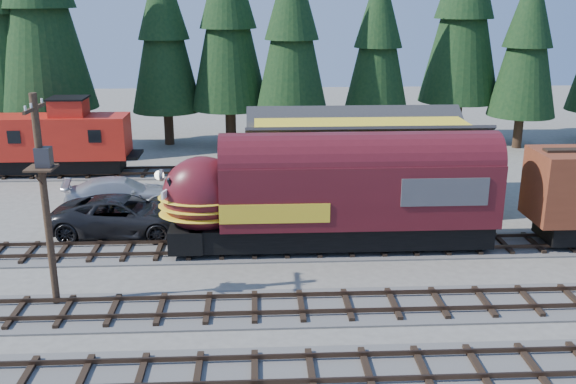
{
  "coord_description": "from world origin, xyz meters",
  "views": [
    {
      "loc": [
        -5.83,
        -24.31,
        11.62
      ],
      "look_at": [
        -4.41,
        4.0,
        2.89
      ],
      "focal_mm": 40.0,
      "sensor_mm": 36.0,
      "label": 1
    }
  ],
  "objects_px": {
    "locomotive": "(323,199)",
    "pickup_truck_a": "(124,216)",
    "caboose": "(59,140)",
    "pickup_truck_b": "(121,193)",
    "depot": "(360,156)",
    "utility_pole": "(44,189)"
  },
  "relations": [
    {
      "from": "depot",
      "to": "pickup_truck_b",
      "type": "xyz_separation_m",
      "value": [
        -13.53,
        0.15,
        -2.06
      ]
    },
    {
      "from": "utility_pole",
      "to": "pickup_truck_a",
      "type": "xyz_separation_m",
      "value": [
        1.18,
        7.68,
        -3.76
      ]
    },
    {
      "from": "locomotive",
      "to": "pickup_truck_b",
      "type": "height_order",
      "value": "locomotive"
    },
    {
      "from": "pickup_truck_a",
      "to": "depot",
      "type": "bearing_deg",
      "value": -67.92
    },
    {
      "from": "utility_pole",
      "to": "pickup_truck_b",
      "type": "distance_m",
      "value": 12.38
    },
    {
      "from": "caboose",
      "to": "utility_pole",
      "type": "bearing_deg",
      "value": -74.73
    },
    {
      "from": "depot",
      "to": "pickup_truck_b",
      "type": "height_order",
      "value": "depot"
    },
    {
      "from": "pickup_truck_b",
      "to": "caboose",
      "type": "bearing_deg",
      "value": 25.94
    },
    {
      "from": "pickup_truck_a",
      "to": "locomotive",
      "type": "bearing_deg",
      "value": -100.04
    },
    {
      "from": "pickup_truck_b",
      "to": "locomotive",
      "type": "bearing_deg",
      "value": -132.23
    },
    {
      "from": "caboose",
      "to": "pickup_truck_a",
      "type": "height_order",
      "value": "caboose"
    },
    {
      "from": "locomotive",
      "to": "pickup_truck_a",
      "type": "bearing_deg",
      "value": 165.31
    },
    {
      "from": "locomotive",
      "to": "pickup_truck_a",
      "type": "relative_size",
      "value": 2.24
    },
    {
      "from": "depot",
      "to": "locomotive",
      "type": "distance_m",
      "value": 7.08
    },
    {
      "from": "locomotive",
      "to": "caboose",
      "type": "distance_m",
      "value": 21.39
    },
    {
      "from": "utility_pole",
      "to": "pickup_truck_b",
      "type": "height_order",
      "value": "utility_pole"
    },
    {
      "from": "caboose",
      "to": "pickup_truck_b",
      "type": "bearing_deg",
      "value": -53.58
    },
    {
      "from": "locomotive",
      "to": "caboose",
      "type": "relative_size",
      "value": 1.7
    },
    {
      "from": "caboose",
      "to": "pickup_truck_a",
      "type": "xyz_separation_m",
      "value": [
        6.4,
        -11.44,
        -1.44
      ]
    },
    {
      "from": "locomotive",
      "to": "utility_pole",
      "type": "bearing_deg",
      "value": -154.97
    },
    {
      "from": "utility_pole",
      "to": "locomotive",
      "type": "bearing_deg",
      "value": 26.55
    },
    {
      "from": "locomotive",
      "to": "pickup_truck_a",
      "type": "distance_m",
      "value": 10.22
    }
  ]
}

